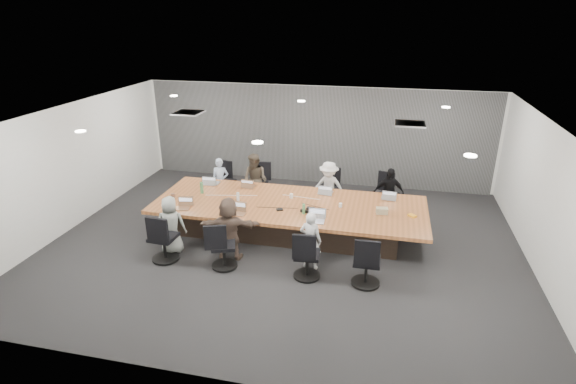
% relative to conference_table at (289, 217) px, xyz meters
% --- Properties ---
extents(floor, '(10.00, 8.00, 0.00)m').
position_rel_conference_table_xyz_m(floor, '(0.00, -0.50, -0.40)').
color(floor, '#242425').
rests_on(floor, ground).
extents(ceiling, '(10.00, 8.00, 0.00)m').
position_rel_conference_table_xyz_m(ceiling, '(0.00, -0.50, 2.40)').
color(ceiling, white).
rests_on(ceiling, wall_back).
extents(wall_back, '(10.00, 0.00, 2.80)m').
position_rel_conference_table_xyz_m(wall_back, '(0.00, 3.50, 1.00)').
color(wall_back, silver).
rests_on(wall_back, ground).
extents(wall_front, '(10.00, 0.00, 2.80)m').
position_rel_conference_table_xyz_m(wall_front, '(0.00, -4.50, 1.00)').
color(wall_front, silver).
rests_on(wall_front, ground).
extents(wall_left, '(0.00, 8.00, 2.80)m').
position_rel_conference_table_xyz_m(wall_left, '(-5.00, -0.50, 1.00)').
color(wall_left, silver).
rests_on(wall_left, ground).
extents(wall_right, '(0.00, 8.00, 2.80)m').
position_rel_conference_table_xyz_m(wall_right, '(5.00, -0.50, 1.00)').
color(wall_right, silver).
rests_on(wall_right, ground).
extents(curtain, '(9.80, 0.04, 2.80)m').
position_rel_conference_table_xyz_m(curtain, '(0.00, 3.42, 1.00)').
color(curtain, '#595959').
rests_on(curtain, ground).
extents(conference_table, '(6.00, 2.20, 0.74)m').
position_rel_conference_table_xyz_m(conference_table, '(0.00, 0.00, 0.00)').
color(conference_table, '#32251C').
rests_on(conference_table, ground).
extents(chair_0, '(0.63, 0.63, 0.76)m').
position_rel_conference_table_xyz_m(chair_0, '(-2.13, 1.70, -0.02)').
color(chair_0, black).
rests_on(chair_0, ground).
extents(chair_1, '(0.64, 0.64, 0.81)m').
position_rel_conference_table_xyz_m(chair_1, '(-1.19, 1.70, 0.01)').
color(chair_1, black).
rests_on(chair_1, ground).
extents(chair_2, '(0.57, 0.57, 0.79)m').
position_rel_conference_table_xyz_m(chair_2, '(0.70, 1.70, -0.01)').
color(chair_2, black).
rests_on(chair_2, ground).
extents(chair_3, '(0.66, 0.66, 0.77)m').
position_rel_conference_table_xyz_m(chair_3, '(2.15, 1.70, -0.02)').
color(chair_3, black).
rests_on(chair_3, ground).
extents(chair_4, '(0.61, 0.61, 0.85)m').
position_rel_conference_table_xyz_m(chair_4, '(-2.20, -1.70, 0.02)').
color(chair_4, black).
rests_on(chair_4, ground).
extents(chair_5, '(0.68, 0.68, 0.79)m').
position_rel_conference_table_xyz_m(chair_5, '(-0.93, -1.70, -0.01)').
color(chair_5, black).
rests_on(chair_5, ground).
extents(chair_6, '(0.58, 0.58, 0.80)m').
position_rel_conference_table_xyz_m(chair_6, '(0.73, -1.70, 0.00)').
color(chair_6, black).
rests_on(chair_6, ground).
extents(chair_7, '(0.56, 0.56, 0.83)m').
position_rel_conference_table_xyz_m(chair_7, '(1.83, -1.70, 0.01)').
color(chair_7, black).
rests_on(chair_7, ground).
extents(person_0, '(0.49, 0.37, 1.20)m').
position_rel_conference_table_xyz_m(person_0, '(-2.13, 1.35, 0.20)').
color(person_0, '#9EAFC9').
rests_on(person_0, ground).
extents(laptop_0, '(0.36, 0.25, 0.02)m').
position_rel_conference_table_xyz_m(laptop_0, '(-2.13, 0.80, 0.35)').
color(laptop_0, '#B2B2B7').
rests_on(laptop_0, conference_table).
extents(person_1, '(0.79, 0.68, 1.39)m').
position_rel_conference_table_xyz_m(person_1, '(-1.19, 1.35, 0.29)').
color(person_1, '#40372C').
rests_on(person_1, ground).
extents(laptop_1, '(0.34, 0.25, 0.02)m').
position_rel_conference_table_xyz_m(laptop_1, '(-1.19, 0.80, 0.35)').
color(laptop_1, '#8C6647').
rests_on(laptop_1, conference_table).
extents(person_2, '(0.92, 0.63, 1.32)m').
position_rel_conference_table_xyz_m(person_2, '(0.70, 1.35, 0.26)').
color(person_2, '#BEBEBE').
rests_on(person_2, ground).
extents(laptop_2, '(0.35, 0.25, 0.02)m').
position_rel_conference_table_xyz_m(laptop_2, '(0.70, 0.80, 0.35)').
color(laptop_2, '#B2B2B7').
rests_on(laptop_2, conference_table).
extents(person_3, '(0.80, 0.47, 1.27)m').
position_rel_conference_table_xyz_m(person_3, '(2.15, 1.35, 0.24)').
color(person_3, black).
rests_on(person_3, ground).
extents(laptop_3, '(0.33, 0.24, 0.02)m').
position_rel_conference_table_xyz_m(laptop_3, '(2.15, 0.80, 0.35)').
color(laptop_3, '#B2B2B7').
rests_on(laptop_3, conference_table).
extents(person_4, '(0.68, 0.52, 1.23)m').
position_rel_conference_table_xyz_m(person_4, '(-2.20, -1.35, 0.22)').
color(person_4, gray).
rests_on(person_4, ground).
extents(laptop_4, '(0.36, 0.28, 0.02)m').
position_rel_conference_table_xyz_m(laptop_4, '(-2.20, -0.80, 0.35)').
color(laptop_4, '#8C6647').
rests_on(laptop_4, conference_table).
extents(person_5, '(1.29, 0.63, 1.33)m').
position_rel_conference_table_xyz_m(person_5, '(-0.93, -1.35, 0.26)').
color(person_5, brown).
rests_on(person_5, ground).
extents(laptop_5, '(0.33, 0.24, 0.02)m').
position_rel_conference_table_xyz_m(laptop_5, '(-0.93, -0.80, 0.35)').
color(laptop_5, '#8C6647').
rests_on(laptop_5, conference_table).
extents(person_6, '(0.48, 0.35, 1.19)m').
position_rel_conference_table_xyz_m(person_6, '(0.73, -1.35, 0.20)').
color(person_6, silver).
rests_on(person_6, ground).
extents(laptop_6, '(0.37, 0.26, 0.02)m').
position_rel_conference_table_xyz_m(laptop_6, '(0.73, -0.80, 0.35)').
color(laptop_6, '#B2B2B7').
rests_on(laptop_6, conference_table).
extents(bottle_green_left, '(0.09, 0.09, 0.27)m').
position_rel_conference_table_xyz_m(bottle_green_left, '(-2.12, 0.14, 0.47)').
color(bottle_green_left, '#47824E').
rests_on(bottle_green_left, conference_table).
extents(bottle_green_right, '(0.08, 0.08, 0.22)m').
position_rel_conference_table_xyz_m(bottle_green_right, '(0.42, -0.48, 0.45)').
color(bottle_green_right, '#47824E').
rests_on(bottle_green_right, conference_table).
extents(bottle_clear, '(0.07, 0.07, 0.21)m').
position_rel_conference_table_xyz_m(bottle_clear, '(-1.14, -0.14, 0.44)').
color(bottle_clear, silver).
rests_on(bottle_clear, conference_table).
extents(cup_white_far, '(0.09, 0.09, 0.10)m').
position_rel_conference_table_xyz_m(cup_white_far, '(-0.02, 0.31, 0.39)').
color(cup_white_far, white).
rests_on(cup_white_far, conference_table).
extents(cup_white_near, '(0.09, 0.09, 0.09)m').
position_rel_conference_table_xyz_m(cup_white_near, '(1.14, 0.05, 0.38)').
color(cup_white_near, white).
rests_on(cup_white_near, conference_table).
extents(mug_brown, '(0.11, 0.11, 0.10)m').
position_rel_conference_table_xyz_m(mug_brown, '(-2.65, -0.29, 0.39)').
color(mug_brown, brown).
rests_on(mug_brown, conference_table).
extents(mic_left, '(0.16, 0.14, 0.03)m').
position_rel_conference_table_xyz_m(mic_left, '(-0.12, -0.41, 0.35)').
color(mic_left, black).
rests_on(mic_left, conference_table).
extents(mic_right, '(0.17, 0.12, 0.03)m').
position_rel_conference_table_xyz_m(mic_right, '(0.52, -0.20, 0.36)').
color(mic_right, black).
rests_on(mic_right, conference_table).
extents(stapler, '(0.18, 0.08, 0.07)m').
position_rel_conference_table_xyz_m(stapler, '(0.43, -0.41, 0.37)').
color(stapler, black).
rests_on(stapler, conference_table).
extents(canvas_bag, '(0.26, 0.18, 0.13)m').
position_rel_conference_table_xyz_m(canvas_bag, '(2.03, -0.10, 0.40)').
color(canvas_bag, tan).
rests_on(canvas_bag, conference_table).
extents(snack_packet, '(0.20, 0.20, 0.04)m').
position_rel_conference_table_xyz_m(snack_packet, '(2.65, -0.11, 0.36)').
color(snack_packet, orange).
rests_on(snack_packet, conference_table).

